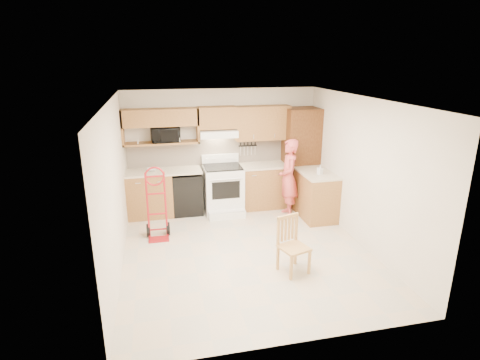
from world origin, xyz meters
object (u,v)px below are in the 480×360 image
object	(u,v)px
microwave	(165,134)
hand_truck	(157,207)
range	(224,186)
dining_chair	(294,246)
person	(289,178)

from	to	relation	value
microwave	hand_truck	size ratio (longest dim) A/B	0.45
range	dining_chair	distance (m)	2.66
microwave	person	xyz separation A→B (m)	(2.35, -0.74, -0.85)
person	hand_truck	xyz separation A→B (m)	(-2.61, -0.50, -0.19)
person	dining_chair	xyz separation A→B (m)	(-0.65, -2.13, -0.36)
person	hand_truck	world-z (taller)	person
range	person	xyz separation A→B (m)	(1.24, -0.46, 0.22)
person	hand_truck	size ratio (longest dim) A/B	1.33
hand_truck	dining_chair	size ratio (longest dim) A/B	1.38
range	person	bearing A→B (deg)	-20.50
range	person	world-z (taller)	person
range	person	size ratio (longest dim) A/B	0.73
hand_truck	dining_chair	xyz separation A→B (m)	(1.96, -1.62, -0.16)
microwave	dining_chair	xyz separation A→B (m)	(1.71, -2.86, -1.21)
person	microwave	bearing A→B (deg)	-98.34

